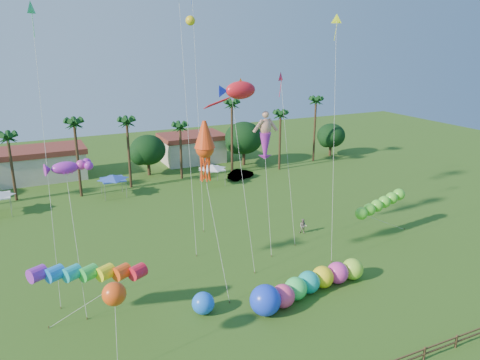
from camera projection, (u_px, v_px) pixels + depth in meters
name	position (u px, v px, depth m)	size (l,w,h in m)	color
ground	(299.00, 334.00, 34.04)	(160.00, 160.00, 0.00)	#285116
tree_line	(166.00, 148.00, 72.18)	(69.46, 8.91, 11.00)	#3A2819
buildings_row	(116.00, 158.00, 75.27)	(35.00, 7.00, 4.00)	beige
tent_row	(114.00, 178.00, 62.07)	(31.00, 4.00, 0.60)	white
car_b	(241.00, 174.00, 71.14)	(1.50, 4.29, 1.41)	#4C4C54
spectator_b	(303.00, 226.00, 51.28)	(0.80, 0.63, 1.65)	gray
caterpillar_inflatable	(305.00, 285.00, 38.73)	(12.05, 3.94, 2.45)	#F7417D
blue_ball	(203.00, 303.00, 36.39)	(1.77, 1.77, 1.77)	#1B68FA
rainbow_tube	(110.00, 277.00, 34.69)	(8.69, 3.56, 4.20)	red
green_worm	(361.00, 214.00, 48.87)	(10.08, 1.83, 3.82)	#59D72F
orange_ball_kite	(114.00, 294.00, 29.81)	(1.63, 2.24, 5.82)	#F44C13
merman_kite	(265.00, 139.00, 45.80)	(2.31, 4.17, 13.48)	tan
fish_kite	(241.00, 90.00, 43.35)	(4.57, 6.54, 16.92)	red
squid_kite	(205.00, 149.00, 37.88)	(2.12, 5.14, 14.45)	#E83F12
lobster_kite	(65.00, 168.00, 35.84)	(3.95, 5.28, 11.82)	purple
delta_kite_red	(281.00, 80.00, 47.69)	(1.15, 5.03, 17.36)	#F51B43
delta_kite_yellow	(336.00, 26.00, 42.71)	(2.51, 4.48, 22.76)	#DFFF1A
delta_kite_green	(32.00, 15.00, 34.45)	(1.25, 4.66, 23.31)	#33D87D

